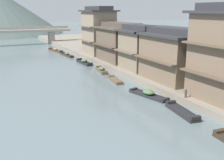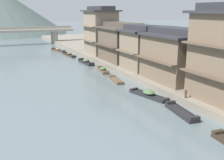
# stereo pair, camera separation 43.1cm
# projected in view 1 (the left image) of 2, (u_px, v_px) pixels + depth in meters

# --- Properties ---
(riverbank_right) EXTENTS (18.00, 110.00, 0.69)m
(riverbank_right) POSITION_uv_depth(u_px,v_px,m) (161.00, 64.00, 43.55)
(riverbank_right) COLOR gray
(riverbank_right) RESTS_ON ground
(boat_moored_nearest) EXTENTS (2.06, 5.39, 0.70)m
(boat_moored_nearest) POSITION_uv_depth(u_px,v_px,m) (55.00, 50.00, 58.97)
(boat_moored_nearest) COLOR #423328
(boat_moored_nearest) RESTS_ON ground
(boat_moored_second) EXTENTS (1.49, 3.92, 0.38)m
(boat_moored_second) POSITION_uv_depth(u_px,v_px,m) (115.00, 80.00, 34.29)
(boat_moored_second) COLOR brown
(boat_moored_second) RESTS_ON ground
(boat_moored_third) EXTENTS (1.23, 5.49, 0.65)m
(boat_moored_third) POSITION_uv_depth(u_px,v_px,m) (67.00, 55.00, 53.22)
(boat_moored_third) COLOR #33281E
(boat_moored_third) RESTS_ON ground
(boat_moored_far) EXTENTS (2.19, 5.01, 0.75)m
(boat_moored_far) POSITION_uv_depth(u_px,v_px,m) (148.00, 94.00, 28.20)
(boat_moored_far) COLOR #232326
(boat_moored_far) RESTS_ON ground
(boat_midriver_upstream) EXTENTS (1.22, 5.08, 0.81)m
(boat_midriver_upstream) POSITION_uv_depth(u_px,v_px,m) (84.00, 62.00, 45.42)
(boat_midriver_upstream) COLOR #232326
(boat_midriver_upstream) RESTS_ON ground
(boat_upstream_distant) EXTENTS (1.61, 4.37, 0.55)m
(boat_upstream_distant) POSITION_uv_depth(u_px,v_px,m) (182.00, 112.00, 23.53)
(boat_upstream_distant) COLOR #232326
(boat_upstream_distant) RESTS_ON ground
(boat_crossing_west) EXTENTS (1.64, 4.26, 0.75)m
(boat_crossing_west) POSITION_uv_depth(u_px,v_px,m) (102.00, 70.00, 39.38)
(boat_crossing_west) COLOR brown
(boat_crossing_west) RESTS_ON ground
(house_waterfront_tall) EXTENTS (6.31, 8.33, 6.14)m
(house_waterfront_tall) POSITION_uv_depth(u_px,v_px,m) (174.00, 55.00, 31.65)
(house_waterfront_tall) COLOR #75604C
(house_waterfront_tall) RESTS_ON riverbank_right
(house_waterfront_narrow) EXTENTS (5.20, 6.25, 6.14)m
(house_waterfront_narrow) POSITION_uv_depth(u_px,v_px,m) (140.00, 48.00, 37.40)
(house_waterfront_narrow) COLOR #7F705B
(house_waterfront_narrow) RESTS_ON riverbank_right
(house_waterfront_far) EXTENTS (6.52, 8.39, 6.14)m
(house_waterfront_far) POSITION_uv_depth(u_px,v_px,m) (120.00, 42.00, 43.96)
(house_waterfront_far) COLOR brown
(house_waterfront_far) RESTS_ON riverbank_right
(house_waterfront_end) EXTENTS (5.66, 7.24, 8.74)m
(house_waterfront_end) POSITION_uv_depth(u_px,v_px,m) (98.00, 31.00, 50.42)
(house_waterfront_end) COLOR gray
(house_waterfront_end) RESTS_ON riverbank_right
(mooring_post_dock_mid) EXTENTS (0.20, 0.20, 0.77)m
(mooring_post_dock_mid) POSITION_uv_depth(u_px,v_px,m) (186.00, 94.00, 25.65)
(mooring_post_dock_mid) COLOR #473828
(mooring_post_dock_mid) RESTS_ON riverbank_right
(stone_bridge) EXTENTS (24.71, 2.40, 4.57)m
(stone_bridge) POSITION_uv_depth(u_px,v_px,m) (22.00, 33.00, 68.64)
(stone_bridge) COLOR gray
(stone_bridge) RESTS_ON ground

